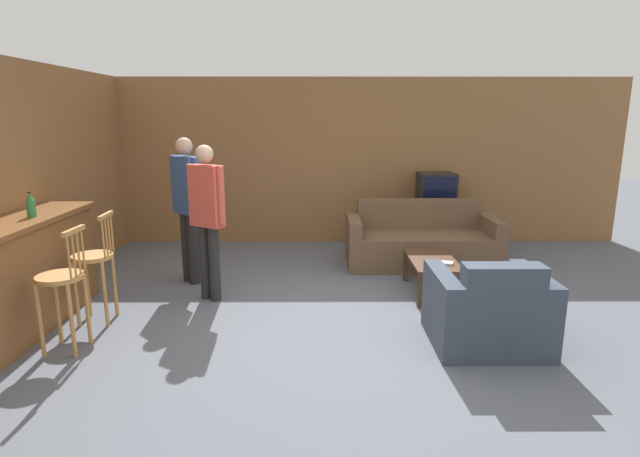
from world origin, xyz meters
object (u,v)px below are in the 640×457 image
(armchair_near, at_px, (488,312))
(person_by_counter, at_px, (207,213))
(bar_chair_near, at_px, (63,286))
(tv, at_px, (436,189))
(coffee_table, at_px, (432,264))
(couch_far, at_px, (420,242))
(book_on_table, at_px, (444,263))
(tv_unit, at_px, (434,226))
(bar_chair_mid, at_px, (95,265))
(person_by_window, at_px, (187,202))
(bottle, at_px, (31,205))

(armchair_near, distance_m, person_by_counter, 3.03)
(bar_chair_near, height_order, tv, tv)
(armchair_near, relative_size, coffee_table, 1.00)
(couch_far, distance_m, book_on_table, 1.38)
(tv, relative_size, book_on_table, 2.42)
(couch_far, relative_size, book_on_table, 8.75)
(tv_unit, bearing_deg, bar_chair_mid, -144.03)
(bar_chair_mid, height_order, tv_unit, bar_chair_mid)
(couch_far, distance_m, person_by_window, 3.16)
(bottle, distance_m, person_by_counter, 1.67)
(armchair_near, distance_m, person_by_window, 3.61)
(tv_unit, bearing_deg, bar_chair_near, -138.53)
(bottle, height_order, book_on_table, bottle)
(person_by_window, bearing_deg, coffee_table, -8.23)
(tv_unit, bearing_deg, person_by_window, -153.01)
(bottle, bearing_deg, person_by_counter, 22.24)
(bottle, height_order, person_by_counter, person_by_counter)
(bar_chair_mid, distance_m, coffee_table, 3.60)
(person_by_counter, bearing_deg, person_by_window, 121.55)
(coffee_table, relative_size, person_by_window, 0.56)
(bar_chair_mid, distance_m, tv, 4.99)
(bar_chair_near, distance_m, person_by_window, 1.98)
(bar_chair_mid, bearing_deg, armchair_near, -8.56)
(bar_chair_near, distance_m, tv_unit, 5.39)
(couch_far, bearing_deg, coffee_table, -95.18)
(armchair_near, xyz_separation_m, person_by_window, (-3.08, 1.75, 0.70))
(person_by_window, bearing_deg, tv_unit, 26.99)
(coffee_table, height_order, person_by_window, person_by_window)
(coffee_table, height_order, person_by_counter, person_by_counter)
(bar_chair_near, relative_size, coffee_table, 1.12)
(person_by_counter, bearing_deg, couch_far, 27.26)
(bottle, distance_m, person_by_window, 1.70)
(couch_far, bearing_deg, bottle, -154.54)
(book_on_table, bearing_deg, coffee_table, 113.06)
(bar_chair_near, height_order, person_by_window, person_by_window)
(bar_chair_near, relative_size, bottle, 4.50)
(bar_chair_near, relative_size, tv, 1.96)
(armchair_near, xyz_separation_m, tv_unit, (0.32, 3.49, 0.01))
(bar_chair_mid, height_order, book_on_table, bar_chair_mid)
(couch_far, bearing_deg, person_by_window, -165.76)
(bar_chair_near, distance_m, couch_far, 4.46)
(armchair_near, height_order, bottle, bottle)
(bar_chair_mid, relative_size, person_by_counter, 0.64)
(person_by_counter, bearing_deg, tv_unit, 37.44)
(bar_chair_near, bearing_deg, person_by_counter, 51.23)
(couch_far, bearing_deg, book_on_table, -90.98)
(bottle, relative_size, book_on_table, 1.05)
(tv_unit, height_order, person_by_window, person_by_window)
(bar_chair_near, height_order, bar_chair_mid, same)
(person_by_window, bearing_deg, bottle, -133.75)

